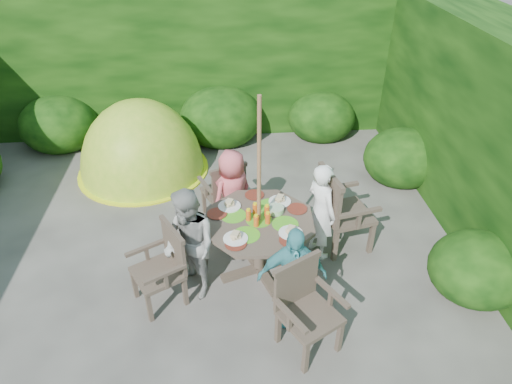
{
  "coord_description": "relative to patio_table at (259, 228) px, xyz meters",
  "views": [
    {
      "loc": [
        0.62,
        -4.08,
        3.81
      ],
      "look_at": [
        0.97,
        0.31,
        0.85
      ],
      "focal_mm": 32.0,
      "sensor_mm": 36.0,
      "label": 1
    }
  ],
  "objects": [
    {
      "name": "garden_chair_right",
      "position": [
        1.02,
        0.37,
        -0.07
      ],
      "size": [
        0.68,
        0.73,
        1.05
      ],
      "rotation": [
        0.0,
        0.0,
        1.79
      ],
      "color": "#3D3128",
      "rests_on": "ground"
    },
    {
      "name": "hedge_enclosure",
      "position": [
        -0.98,
        1.42,
        0.62
      ],
      "size": [
        9.0,
        9.0,
        2.5
      ],
      "color": "black",
      "rests_on": "ground"
    },
    {
      "name": "patio_table",
      "position": [
        0.0,
        0.0,
        0.0
      ],
      "size": [
        1.65,
        1.65,
        0.9
      ],
      "rotation": [
        0.0,
        0.0,
        0.34
      ],
      "color": "#3D3128",
      "rests_on": "ground"
    },
    {
      "name": "ground",
      "position": [
        -0.98,
        0.09,
        -0.63
      ],
      "size": [
        60.0,
        60.0,
        0.0
      ],
      "primitive_type": "plane",
      "color": "#45433E",
      "rests_on": "ground"
    },
    {
      "name": "child_left",
      "position": [
        -0.76,
        -0.27,
        0.03
      ],
      "size": [
        0.78,
        0.81,
        1.32
      ],
      "primitive_type": "imported",
      "rotation": [
        0.0,
        0.0,
        -0.96
      ],
      "color": "#9A9A95",
      "rests_on": "ground"
    },
    {
      "name": "child_back",
      "position": [
        -0.27,
        0.75,
        -0.03
      ],
      "size": [
        0.7,
        0.66,
        1.2
      ],
      "primitive_type": "imported",
      "rotation": [
        0.0,
        0.0,
        3.79
      ],
      "color": "#DF5C64",
      "rests_on": "ground"
    },
    {
      "name": "child_front",
      "position": [
        0.26,
        -0.76,
        -0.04
      ],
      "size": [
        0.7,
        0.3,
        1.19
      ],
      "primitive_type": "imported",
      "rotation": [
        0.0,
        0.0,
        -0.01
      ],
      "color": "#48A3AA",
      "rests_on": "ground"
    },
    {
      "name": "parasol_pole",
      "position": [
        -0.0,
        -0.0,
        0.47
      ],
      "size": [
        0.06,
        0.06,
        2.2
      ],
      "primitive_type": "cylinder",
      "rotation": [
        0.0,
        0.0,
        0.34
      ],
      "color": "brown",
      "rests_on": "ground"
    },
    {
      "name": "garden_chair_back",
      "position": [
        -0.36,
        1.04,
        -0.17
      ],
      "size": [
        0.66,
        0.63,
        0.87
      ],
      "rotation": [
        0.0,
        0.0,
        3.56
      ],
      "color": "#3D3128",
      "rests_on": "ground"
    },
    {
      "name": "garden_chair_left",
      "position": [
        -1.05,
        -0.36,
        -0.16
      ],
      "size": [
        0.67,
        0.69,
        0.88
      ],
      "rotation": [
        0.0,
        0.0,
        -1.06
      ],
      "color": "#3D3128",
      "rests_on": "ground"
    },
    {
      "name": "garden_chair_front",
      "position": [
        0.35,
        -1.05,
        -0.14
      ],
      "size": [
        0.71,
        0.69,
        0.91
      ],
      "rotation": [
        0.0,
        0.0,
        0.52
      ],
      "color": "#3D3128",
      "rests_on": "ground"
    },
    {
      "name": "dome_tent",
      "position": [
        -1.65,
        2.42,
        -0.63
      ],
      "size": [
        2.37,
        2.37,
        2.35
      ],
      "rotation": [
        0.0,
        0.0,
        0.27
      ],
      "color": "#8BC225",
      "rests_on": "ground"
    },
    {
      "name": "child_right",
      "position": [
        0.75,
        0.26,
        -0.0
      ],
      "size": [
        0.48,
        0.54,
        1.26
      ],
      "primitive_type": "imported",
      "rotation": [
        0.0,
        0.0,
        2.05
      ],
      "color": "white",
      "rests_on": "ground"
    }
  ]
}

